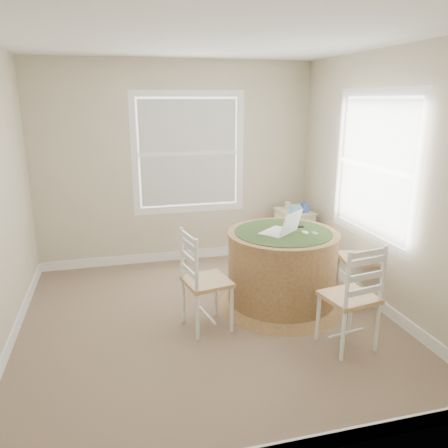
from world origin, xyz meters
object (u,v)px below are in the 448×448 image
object	(u,v)px
round_table	(282,266)
chair_near	(349,297)
chair_right	(359,258)
laptop	(281,230)
corner_chest	(294,236)
chair_left	(207,281)

from	to	relation	value
round_table	chair_near	distance (m)	0.93
chair_right	chair_near	bearing A→B (deg)	-23.25
chair_near	laptop	bearing A→B (deg)	-80.06
round_table	laptop	size ratio (longest dim) A/B	2.78
corner_chest	chair_right	bearing A→B (deg)	-84.65
chair_left	chair_near	world-z (taller)	same
round_table	corner_chest	size ratio (longest dim) A/B	1.89
laptop	corner_chest	size ratio (longest dim) A/B	0.68
laptop	round_table	bearing A→B (deg)	176.05
round_table	chair_right	bearing A→B (deg)	-8.68
chair_right	laptop	xyz separation A→B (m)	(-0.91, 0.02, 0.38)
chair_left	chair_right	xyz separation A→B (m)	(1.73, 0.21, 0.00)
chair_left	chair_near	bearing A→B (deg)	-130.38
round_table	chair_near	bearing A→B (deg)	-78.85
round_table	laptop	world-z (taller)	laptop
chair_right	round_table	bearing A→B (deg)	-80.53
chair_left	laptop	xyz separation A→B (m)	(0.82, 0.23, 0.38)
laptop	corner_chest	distance (m)	1.52
chair_left	laptop	world-z (taller)	laptop
chair_right	laptop	distance (m)	0.99
corner_chest	laptop	bearing A→B (deg)	-123.17
laptop	chair_left	bearing A→B (deg)	-23.82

